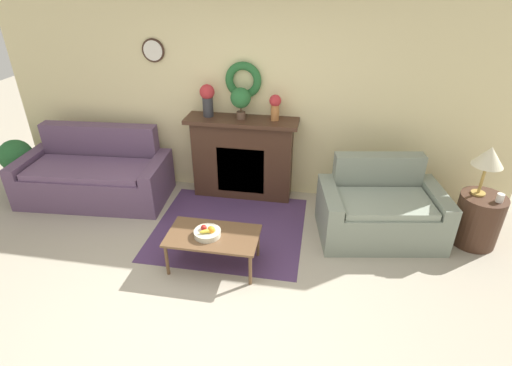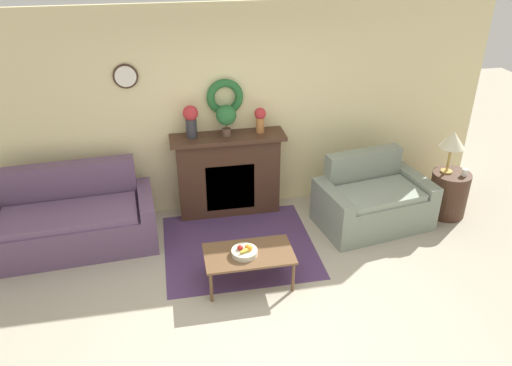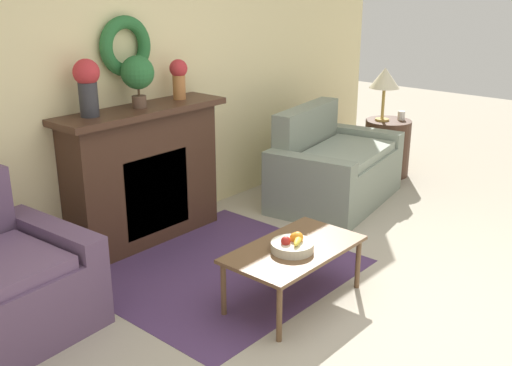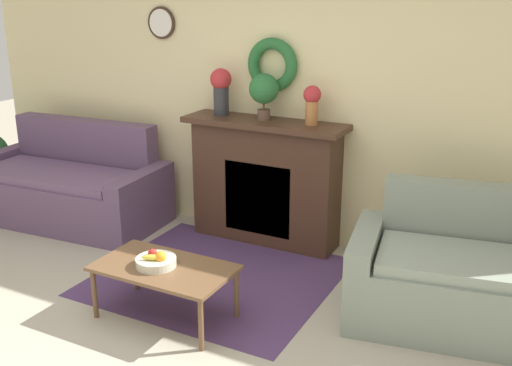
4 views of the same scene
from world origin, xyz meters
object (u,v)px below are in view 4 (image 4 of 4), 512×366
at_px(fireplace, 265,181).
at_px(couch_left, 69,187).
at_px(loveseat_right, 454,278).
at_px(vase_on_mantel_right, 312,102).
at_px(fruit_bowl, 156,261).
at_px(vase_on_mantel_left, 221,88).
at_px(potted_plant_on_mantel, 264,90).
at_px(coffee_table, 164,271).

bearing_deg(fireplace, couch_left, -167.99).
xyz_separation_m(loveseat_right, vase_on_mantel_right, (-1.35, 0.66, 0.99)).
height_order(loveseat_right, fruit_bowl, loveseat_right).
bearing_deg(couch_left, fruit_bowl, -34.73).
bearing_deg(vase_on_mantel_left, potted_plant_on_mantel, -2.63).
distance_m(couch_left, vase_on_mantel_left, 1.89).
bearing_deg(vase_on_mantel_right, coffee_table, -105.49).
bearing_deg(vase_on_mantel_left, vase_on_mantel_right, 0.00).
xyz_separation_m(coffee_table, vase_on_mantel_left, (-0.44, 1.54, 1.01)).
bearing_deg(couch_left, potted_plant_on_mantel, 7.74).
xyz_separation_m(fruit_bowl, vase_on_mantel_right, (0.47, 1.57, 0.88)).
relative_size(coffee_table, fruit_bowl, 3.42).
distance_m(vase_on_mantel_right, potted_plant_on_mantel, 0.44).
relative_size(coffee_table, vase_on_mantel_right, 2.92).
bearing_deg(couch_left, loveseat_right, -7.48).
bearing_deg(vase_on_mantel_right, fruit_bowl, -106.83).
xyz_separation_m(fireplace, vase_on_mantel_left, (-0.45, 0.01, 0.80)).
height_order(couch_left, vase_on_mantel_right, vase_on_mantel_right).
bearing_deg(potted_plant_on_mantel, coffee_table, -89.79).
bearing_deg(vase_on_mantel_left, fruit_bowl, -75.82).
relative_size(vase_on_mantel_left, vase_on_mantel_right, 1.27).
xyz_separation_m(fruit_bowl, vase_on_mantel_left, (-0.40, 1.57, 0.93)).
height_order(coffee_table, vase_on_mantel_left, vase_on_mantel_left).
xyz_separation_m(couch_left, loveseat_right, (3.74, -0.23, -0.01)).
xyz_separation_m(loveseat_right, potted_plant_on_mantel, (-1.78, 0.64, 1.05)).
relative_size(fireplace, loveseat_right, 0.97).
bearing_deg(coffee_table, vase_on_mantel_left, 105.95).
xyz_separation_m(fireplace, vase_on_mantel_right, (0.42, 0.01, 0.75)).
distance_m(fireplace, vase_on_mantel_right, 0.86).
height_order(couch_left, potted_plant_on_mantel, potted_plant_on_mantel).
bearing_deg(vase_on_mantel_right, couch_left, -169.95).
relative_size(couch_left, potted_plant_on_mantel, 5.02).
bearing_deg(loveseat_right, vase_on_mantel_left, 153.86).
relative_size(vase_on_mantel_left, potted_plant_on_mantel, 1.04).
relative_size(loveseat_right, coffee_table, 1.58).
xyz_separation_m(couch_left, coffee_table, (1.96, -1.12, 0.03)).
bearing_deg(vase_on_mantel_right, fireplace, -179.27).
distance_m(vase_on_mantel_left, potted_plant_on_mantel, 0.44).
bearing_deg(fireplace, fruit_bowl, -91.82).
bearing_deg(potted_plant_on_mantel, vase_on_mantel_right, 2.64).
height_order(vase_on_mantel_left, potted_plant_on_mantel, vase_on_mantel_left).
bearing_deg(fruit_bowl, loveseat_right, 26.54).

